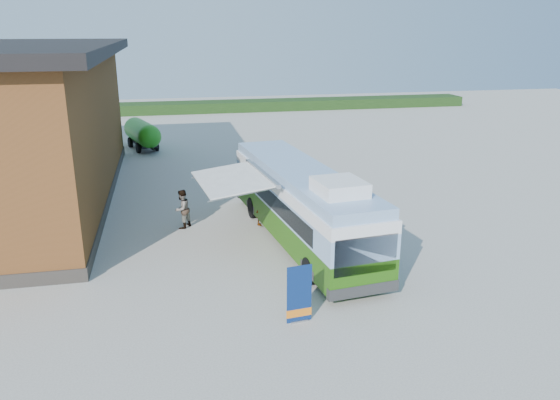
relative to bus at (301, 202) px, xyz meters
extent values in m
plane|color=#BCB7AD|center=(-1.47, -2.09, -1.65)|extent=(100.00, 100.00, 0.00)
cube|color=brown|center=(-11.97, 7.91, 1.85)|extent=(8.00, 20.00, 7.00)
cube|color=black|center=(-11.97, 7.91, 5.60)|extent=(9.60, 21.20, 0.50)
cube|color=#332D28|center=(-11.97, 7.91, -1.40)|extent=(8.10, 20.10, 0.50)
cube|color=#264419|center=(6.53, 35.91, -1.15)|extent=(40.00, 3.00, 1.00)
cube|color=#317313|center=(-0.01, 0.07, -0.81)|extent=(3.64, 11.42, 1.03)
cube|color=#87AAD3|center=(-0.01, 0.07, 0.12)|extent=(3.64, 11.42, 0.84)
cube|color=black|center=(-1.21, 0.40, 0.12)|extent=(1.14, 9.29, 0.65)
cube|color=black|center=(1.09, 0.67, 0.12)|extent=(1.14, 9.29, 0.65)
cube|color=white|center=(-0.01, 0.07, 0.76)|extent=(3.64, 11.42, 0.42)
cube|color=#87AAD3|center=(-0.01, 0.07, 1.15)|extent=(3.48, 11.21, 0.37)
cube|color=white|center=(0.41, -3.46, 1.57)|extent=(1.68, 1.85, 0.47)
cube|color=black|center=(0.65, -5.47, -0.02)|extent=(2.10, 0.31, 1.22)
cube|color=#2D2D2D|center=(0.64, -5.42, -1.18)|extent=(2.39, 0.48, 0.37)
cube|color=#2D2D2D|center=(-0.66, 5.56, -1.18)|extent=(2.39, 0.48, 0.37)
cylinder|color=black|center=(-0.61, -3.77, -1.18)|extent=(0.39, 0.96, 0.93)
cylinder|color=black|center=(1.47, -3.52, -1.18)|extent=(0.39, 0.96, 0.93)
cylinder|color=black|center=(-1.43, 3.20, -1.18)|extent=(0.39, 0.96, 0.93)
cylinder|color=black|center=(0.65, 3.44, -1.18)|extent=(0.39, 0.96, 0.93)
cube|color=white|center=(-2.70, 0.33, 0.84)|extent=(2.89, 4.18, 0.31)
cube|color=#A5A8AD|center=(-1.48, 0.48, 1.02)|extent=(0.65, 4.21, 0.15)
cylinder|color=#A5A8AD|center=(-2.51, -1.32, 0.74)|extent=(2.53, 0.35, 0.32)
cylinder|color=#A5A8AD|center=(-2.90, 1.98, 0.74)|extent=(2.53, 0.35, 0.32)
cube|color=navy|center=(-1.57, -6.10, -0.76)|extent=(0.75, 0.12, 1.78)
cube|color=orange|center=(-1.57, -6.10, -1.37)|extent=(0.77, 0.13, 0.25)
cube|color=#A5A8AD|center=(-1.57, -6.10, -1.63)|extent=(0.55, 0.24, 0.05)
cylinder|color=#A5A8AD|center=(-1.57, -6.08, -0.76)|extent=(0.03, 0.03, 1.78)
cube|color=tan|center=(0.31, 1.73, -0.92)|extent=(0.52, 1.18, 0.04)
cube|color=tan|center=(-0.23, 1.75, -1.21)|extent=(0.27, 1.17, 0.04)
cube|color=tan|center=(0.84, 1.72, -1.21)|extent=(0.27, 1.17, 0.04)
cube|color=black|center=(0.12, 1.25, -1.29)|extent=(0.05, 0.05, 0.72)
cube|color=black|center=(0.47, 1.24, -1.29)|extent=(0.05, 0.05, 0.72)
cube|color=black|center=(0.15, 2.22, -1.29)|extent=(0.05, 0.05, 0.72)
cube|color=black|center=(0.50, 2.22, -1.29)|extent=(0.05, 0.05, 0.72)
imported|color=#999999|center=(-1.20, 2.23, -0.70)|extent=(0.83, 0.80, 1.91)
imported|color=#999999|center=(-4.59, 2.51, -0.81)|extent=(1.01, 1.04, 1.68)
cylinder|color=#238C19|center=(-6.72, 19.08, -0.46)|extent=(2.57, 3.85, 1.59)
sphere|color=#238C19|center=(-6.20, 17.39, -0.46)|extent=(1.59, 1.59, 1.59)
sphere|color=#238C19|center=(-7.25, 20.76, -0.46)|extent=(1.59, 1.59, 1.59)
cube|color=black|center=(-6.72, 19.08, -1.17)|extent=(2.12, 3.86, 0.18)
cube|color=black|center=(-6.04, 16.88, -1.21)|extent=(0.42, 1.04, 0.09)
cylinder|color=black|center=(-7.00, 17.88, -1.30)|extent=(0.42, 0.74, 0.71)
cylinder|color=black|center=(-5.82, 18.25, -1.30)|extent=(0.42, 0.74, 0.71)
cylinder|color=black|center=(-7.63, 19.90, -1.30)|extent=(0.42, 0.74, 0.71)
cylinder|color=black|center=(-6.45, 20.27, -1.30)|extent=(0.42, 0.74, 0.71)
camera|label=1|loc=(-5.00, -19.82, 6.58)|focal=35.00mm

